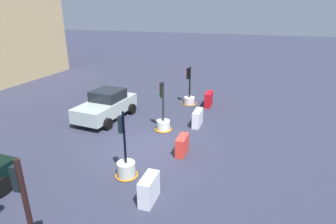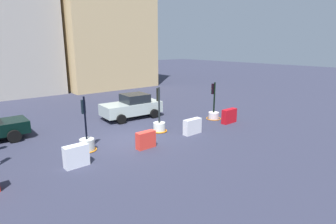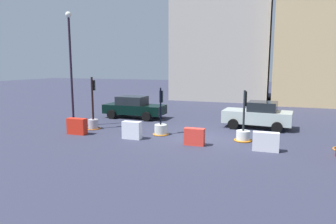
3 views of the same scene
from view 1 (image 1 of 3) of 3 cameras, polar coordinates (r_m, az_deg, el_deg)
ground_plane at (r=12.65m, az=-3.52°, el=-7.62°), size 120.00×120.00×0.00m
traffic_light_1 at (r=10.72m, az=-8.60°, el=-10.97°), size 0.87×0.87×2.60m
traffic_light_2 at (r=14.36m, az=-0.99°, el=-2.21°), size 0.89×0.89×2.57m
traffic_light_3 at (r=18.35m, az=4.37°, el=2.88°), size 0.98×0.98×2.47m
construction_barrier_1 at (r=9.37m, az=-3.91°, el=-15.50°), size 0.99×0.42×0.91m
construction_barrier_2 at (r=12.08m, az=2.92°, el=-6.83°), size 0.97×0.38×0.82m
construction_barrier_3 at (r=14.97m, az=6.07°, el=-1.25°), size 1.13×0.39×0.86m
construction_barrier_4 at (r=18.08m, az=8.32°, el=2.61°), size 1.13×0.38×0.91m
car_silver_hatchback at (r=16.14m, az=-12.53°, el=1.37°), size 4.12×2.38×1.62m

